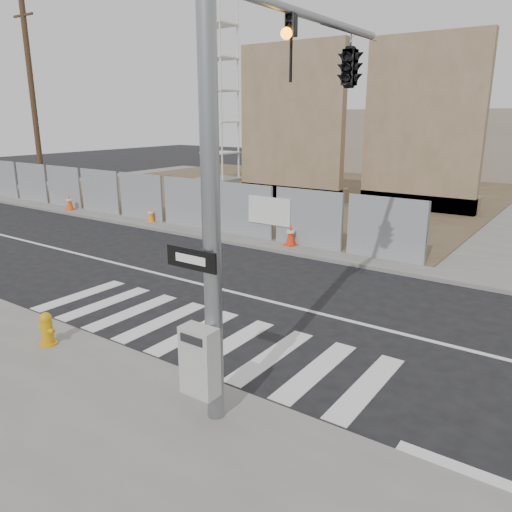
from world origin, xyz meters
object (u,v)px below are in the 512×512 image
Objects in this scene: crane_tower at (218,43)px; traffic_cone_b at (151,215)px; signal_pole at (312,102)px; fire_hydrant at (47,329)px; traffic_cone_c at (195,218)px; traffic_cone_a at (70,202)px; traffic_cone_d at (291,235)px.

traffic_cone_b is at bearing -63.85° from crane_tower.
crane_tower reaches higher than traffic_cone_b.
fire_hydrant is at bearing -147.41° from signal_pole.
traffic_cone_b is at bearing -169.28° from traffic_cone_c.
traffic_cone_d reaches higher than traffic_cone_a.
traffic_cone_d is at bearing 1.19° from traffic_cone_a.
traffic_cone_b is 7.04m from traffic_cone_d.
signal_pole is at bearing -30.75° from traffic_cone_b.
signal_pole is at bearing -37.82° from traffic_cone_c.
traffic_cone_a reaches higher than fire_hydrant.
traffic_cone_b is 0.82× the size of traffic_cone_d.
traffic_cone_d is (-4.46, 6.84, -4.29)m from signal_pole.
traffic_cone_d is at bearing 123.15° from signal_pole.
traffic_cone_b is at bearing 149.25° from signal_pole.
crane_tower is 25.06× the size of traffic_cone_c.
traffic_cone_a is 5.34m from traffic_cone_b.
fire_hydrant is 9.61m from traffic_cone_d.
crane_tower reaches higher than traffic_cone_d.
traffic_cone_a is at bearing -178.81° from traffic_cone_d.
traffic_cone_d reaches higher than fire_hydrant.
traffic_cone_a is 12.38m from traffic_cone_d.
signal_pole is 18.58m from traffic_cone_a.
signal_pole is at bearing 20.64° from fire_hydrant.
traffic_cone_d is at bearing 78.79° from fire_hydrant.
crane_tower is 26.88m from fire_hydrant.
signal_pole reaches higher than traffic_cone_a.
traffic_cone_d is (7.04, -0.01, 0.07)m from traffic_cone_b.
traffic_cone_a is (0.65, -12.47, -8.53)m from crane_tower.
fire_hydrant is at bearing -63.47° from traffic_cone_c.
crane_tower is at bearing 132.57° from signal_pole.
crane_tower is 16.69m from traffic_cone_c.
fire_hydrant reaches higher than traffic_cone_b.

